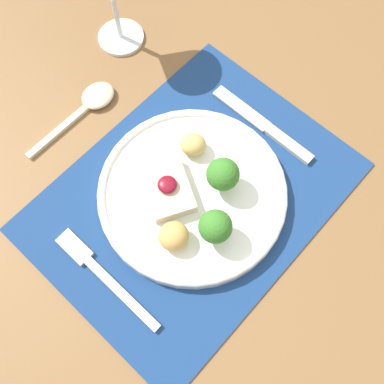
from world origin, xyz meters
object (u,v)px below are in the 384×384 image
spoon (91,102)px  dinner_plate (193,194)px  fork (101,273)px  knife (269,129)px

spoon → dinner_plate: bearing=-90.2°
dinner_plate → spoon: 0.22m
fork → knife: bearing=-4.1°
dinner_plate → fork: size_ratio=1.45×
knife → spoon: 0.28m
dinner_plate → knife: size_ratio=1.45×
dinner_plate → knife: dinner_plate is taller
fork → spoon: spoon is taller
dinner_plate → fork: 0.16m
fork → knife: 0.32m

